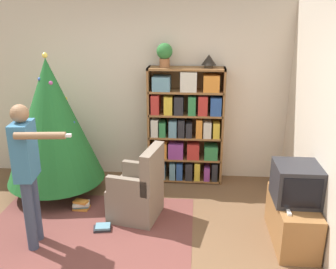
{
  "coord_description": "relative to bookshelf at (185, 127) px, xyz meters",
  "views": [
    {
      "loc": [
        0.74,
        -3.18,
        2.45
      ],
      "look_at": [
        0.4,
        0.97,
        1.05
      ],
      "focal_mm": 40.0,
      "sensor_mm": 36.0,
      "label": 1
    }
  ],
  "objects": [
    {
      "name": "tv_stand",
      "position": [
        1.23,
        -1.48,
        -0.59
      ],
      "size": [
        0.41,
        0.91,
        0.5
      ],
      "color": "#996638",
      "rests_on": "ground_plane"
    },
    {
      "name": "game_remote",
      "position": [
        1.11,
        -1.75,
        -0.33
      ],
      "size": [
        0.04,
        0.12,
        0.02
      ],
      "color": "white",
      "rests_on": "tv_stand"
    },
    {
      "name": "table_lamp",
      "position": [
        0.31,
        0.01,
        0.95
      ],
      "size": [
        0.2,
        0.2,
        0.18
      ],
      "color": "#473828",
      "rests_on": "bookshelf"
    },
    {
      "name": "television",
      "position": [
        1.23,
        -1.48,
        -0.14
      ],
      "size": [
        0.47,
        0.47,
        0.41
      ],
      "color": "#28282D",
      "rests_on": "tv_stand"
    },
    {
      "name": "potted_plant",
      "position": [
        -0.3,
        0.01,
        1.04
      ],
      "size": [
        0.22,
        0.22,
        0.33
      ],
      "color": "#935B38",
      "rests_on": "bookshelf"
    },
    {
      "name": "christmas_tree",
      "position": [
        -1.75,
        -0.56,
        0.2
      ],
      "size": [
        1.3,
        1.3,
        1.94
      ],
      "color": "#4C3323",
      "rests_on": "ground_plane"
    },
    {
      "name": "ground_plane",
      "position": [
        -0.57,
        -1.97,
        -0.84
      ],
      "size": [
        14.0,
        14.0,
        0.0
      ],
      "primitive_type": "plane",
      "color": "brown"
    },
    {
      "name": "book_pile_near_tree",
      "position": [
        -1.29,
        -0.99,
        -0.78
      ],
      "size": [
        0.24,
        0.18,
        0.12
      ],
      "color": "orange",
      "rests_on": "ground_plane"
    },
    {
      "name": "wall_back",
      "position": [
        -0.57,
        0.24,
        0.46
      ],
      "size": [
        8.0,
        0.1,
        2.6
      ],
      "color": "beige",
      "rests_on": "ground_plane"
    },
    {
      "name": "book_pile_by_chair",
      "position": [
        -0.91,
        -1.44,
        -0.81
      ],
      "size": [
        0.23,
        0.18,
        0.05
      ],
      "color": "#232328",
      "rests_on": "ground_plane"
    },
    {
      "name": "area_rug",
      "position": [
        -1.07,
        -1.43,
        -0.84
      ],
      "size": [
        2.42,
        1.62,
        0.01
      ],
      "color": "brown",
      "rests_on": "ground_plane"
    },
    {
      "name": "armchair",
      "position": [
        -0.52,
        -1.1,
        -0.52
      ],
      "size": [
        0.67,
        0.67,
        0.92
      ],
      "rotation": [
        0.0,
        0.0,
        -1.78
      ],
      "color": "#7A6B5B",
      "rests_on": "ground_plane"
    },
    {
      "name": "standing_person",
      "position": [
        -1.56,
        -1.76,
        0.09
      ],
      "size": [
        0.66,
        0.47,
        1.58
      ],
      "rotation": [
        0.0,
        0.0,
        -1.47
      ],
      "color": "#38425B",
      "rests_on": "ground_plane"
    },
    {
      "name": "bookshelf",
      "position": [
        0.0,
        0.0,
        0.0
      ],
      "size": [
        1.08,
        0.32,
        1.69
      ],
      "color": "brown",
      "rests_on": "ground_plane"
    }
  ]
}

